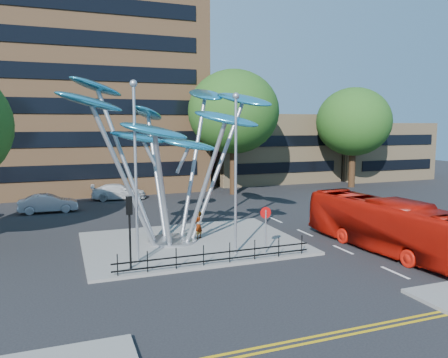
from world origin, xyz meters
name	(u,v)px	position (x,y,z in m)	size (l,w,h in m)	color
ground	(250,276)	(0.00, 0.00, 0.00)	(120.00, 120.00, 0.00)	black
traffic_island	(192,243)	(-1.00, 6.00, 0.07)	(12.00, 9.00, 0.15)	slate
double_yellow_near	(324,335)	(0.00, -6.00, 0.01)	(40.00, 0.12, 0.01)	gold
double_yellow_far	(330,339)	(0.00, -6.30, 0.01)	(40.00, 0.12, 0.01)	gold
brick_tower	(74,46)	(-6.00, 32.00, 15.00)	(25.00, 15.00, 30.00)	#956741
low_building_near	(270,148)	(16.00, 30.00, 4.00)	(15.00, 8.00, 8.00)	tan
low_building_far	(375,151)	(30.00, 28.00, 3.50)	(12.00, 8.00, 7.00)	tan
tree_right	(234,112)	(8.00, 22.00, 8.04)	(8.80, 8.80, 12.11)	black
tree_far	(354,122)	(22.00, 22.00, 7.11)	(8.00, 8.00, 10.81)	black
leaf_sculpture	(169,124)	(-2.07, 6.68, 6.87)	(12.72, 9.54, 9.51)	#9EA0A5
street_lamp_left	(135,156)	(-4.50, 3.50, 5.36)	(0.36, 0.36, 8.80)	#9EA0A5
street_lamp_right	(236,159)	(0.50, 3.00, 5.09)	(0.36, 0.36, 8.30)	#9EA0A5
traffic_light_island	(129,217)	(-5.00, 2.50, 2.61)	(0.28, 0.18, 3.42)	black
no_entry_sign_island	(266,222)	(2.00, 2.52, 1.82)	(0.60, 0.10, 2.45)	#9EA0A5
pedestrian_railing_front	(217,256)	(-1.00, 1.70, 0.55)	(10.00, 0.06, 1.00)	black
red_bus	(384,224)	(8.50, 1.18, 1.44)	(2.42, 10.36, 2.88)	#B11208
pedestrian	(198,225)	(-0.43, 6.51, 0.97)	(0.60, 0.39, 1.64)	gray
parked_car_mid	(48,203)	(-8.92, 18.70, 0.72)	(1.53, 4.39, 1.45)	#ADAFB5
parked_car_right	(119,192)	(-2.99, 22.85, 0.71)	(1.99, 4.89, 1.42)	silver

